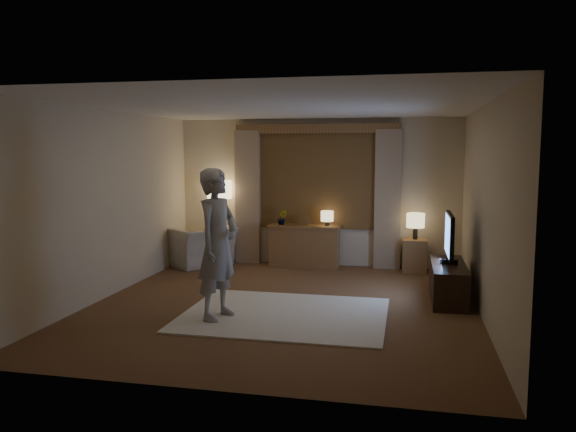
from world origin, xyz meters
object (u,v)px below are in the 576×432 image
(sideboard, at_px, (304,247))
(side_table, at_px, (415,256))
(person, at_px, (218,244))
(armchair, at_px, (200,246))
(tv_stand, at_px, (448,282))

(sideboard, bearing_deg, side_table, -1.51)
(sideboard, relative_size, person, 0.66)
(armchair, height_order, side_table, armchair)
(person, bearing_deg, tv_stand, -46.98)
(sideboard, relative_size, tv_stand, 0.86)
(sideboard, bearing_deg, tv_stand, -37.27)
(side_table, relative_size, person, 0.31)
(side_table, bearing_deg, tv_stand, -76.01)
(tv_stand, bearing_deg, side_table, 103.99)
(armchair, distance_m, tv_stand, 4.44)
(tv_stand, height_order, person, person)
(side_table, bearing_deg, sideboard, 178.49)
(sideboard, relative_size, armchair, 1.12)
(armchair, bearing_deg, sideboard, 133.67)
(sideboard, relative_size, side_table, 2.14)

